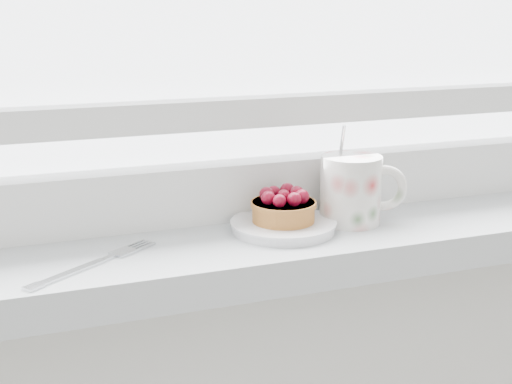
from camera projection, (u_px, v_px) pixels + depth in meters
name	position (u px, v px, depth m)	size (l,w,h in m)	color
saucer	(283.00, 226.00, 0.83)	(0.12, 0.12, 0.01)	silver
raspberry_tart	(284.00, 207.00, 0.82)	(0.08, 0.08, 0.04)	#975720
floral_mug	(353.00, 188.00, 0.85)	(0.11, 0.09, 0.12)	silver
fork	(93.00, 264.00, 0.72)	(0.15, 0.11, 0.00)	silver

